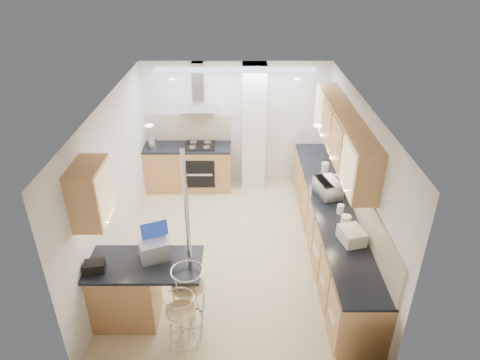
{
  "coord_description": "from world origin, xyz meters",
  "views": [
    {
      "loc": [
        0.08,
        -5.56,
        4.36
      ],
      "look_at": [
        0.08,
        0.2,
        1.2
      ],
      "focal_mm": 32.0,
      "sensor_mm": 36.0,
      "label": 1
    }
  ],
  "objects_px": {
    "bar_stool_near": "(189,302)",
    "bar_stool_end": "(182,325)",
    "bread_bin": "(352,235)",
    "microwave": "(328,188)",
    "laptop": "(154,250)"
  },
  "relations": [
    {
      "from": "bar_stool_near",
      "to": "bar_stool_end",
      "type": "distance_m",
      "value": 0.31
    },
    {
      "from": "bread_bin",
      "to": "bar_stool_near",
      "type": "bearing_deg",
      "value": -175.89
    },
    {
      "from": "microwave",
      "to": "bread_bin",
      "type": "height_order",
      "value": "microwave"
    },
    {
      "from": "laptop",
      "to": "bar_stool_near",
      "type": "bearing_deg",
      "value": -60.01
    },
    {
      "from": "bar_stool_near",
      "to": "bar_stool_end",
      "type": "xyz_separation_m",
      "value": [
        -0.06,
        -0.3,
        -0.07
      ]
    },
    {
      "from": "bar_stool_near",
      "to": "bread_bin",
      "type": "distance_m",
      "value": 2.26
    },
    {
      "from": "bar_stool_end",
      "to": "laptop",
      "type": "bearing_deg",
      "value": 43.29
    },
    {
      "from": "bar_stool_end",
      "to": "microwave",
      "type": "bearing_deg",
      "value": -30.78
    },
    {
      "from": "bar_stool_end",
      "to": "bread_bin",
      "type": "distance_m",
      "value": 2.44
    },
    {
      "from": "laptop",
      "to": "microwave",
      "type": "bearing_deg",
      "value": 9.72
    },
    {
      "from": "laptop",
      "to": "bar_stool_near",
      "type": "relative_size",
      "value": 0.34
    },
    {
      "from": "microwave",
      "to": "laptop",
      "type": "distance_m",
      "value": 2.89
    },
    {
      "from": "microwave",
      "to": "bar_stool_end",
      "type": "bearing_deg",
      "value": 121.78
    },
    {
      "from": "bar_stool_end",
      "to": "bread_bin",
      "type": "bearing_deg",
      "value": -52.7
    },
    {
      "from": "microwave",
      "to": "bar_stool_near",
      "type": "distance_m",
      "value": 2.8
    }
  ]
}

